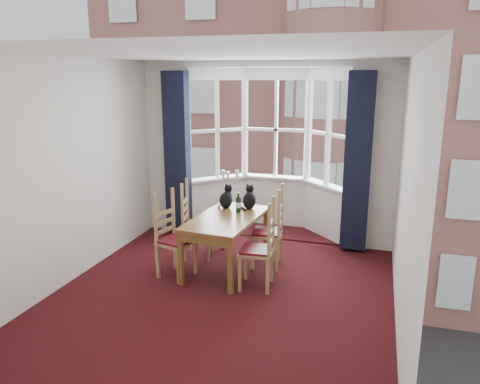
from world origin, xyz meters
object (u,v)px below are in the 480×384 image
at_px(wine_bottle, 238,204).
at_px(chair_right_near, 264,252).
at_px(chair_left_near, 171,241).
at_px(cat_right, 249,199).
at_px(cat_left, 226,199).
at_px(candle_extra, 237,174).
at_px(chair_right_far, 273,234).
at_px(chair_left_far, 191,226).
at_px(candle_short, 228,175).
at_px(candle_tall, 223,174).
at_px(dining_table, 227,223).

bearing_deg(wine_bottle, chair_right_near, -52.01).
distance_m(chair_left_near, cat_right, 1.27).
height_order(cat_left, candle_extra, cat_left).
xyz_separation_m(chair_right_far, cat_left, (-0.73, 0.15, 0.40)).
bearing_deg(chair_left_far, wine_bottle, -0.84).
xyz_separation_m(chair_right_near, candle_short, (-1.17, 2.19, 0.45)).
bearing_deg(candle_short, wine_bottle, -66.93).
relative_size(chair_left_near, chair_right_far, 1.00).
bearing_deg(cat_left, chair_left_near, -121.69).
bearing_deg(cat_left, wine_bottle, -36.06).
bearing_deg(chair_left_near, candle_extra, 83.46).
xyz_separation_m(chair_left_near, cat_right, (0.83, 0.88, 0.40)).
height_order(chair_left_near, candle_extra, candle_extra).
bearing_deg(chair_right_far, candle_short, 127.39).
height_order(chair_left_near, wine_bottle, wine_bottle).
relative_size(chair_left_far, candle_short, 8.53).
relative_size(cat_right, candle_extra, 2.47).
height_order(cat_left, candle_short, cat_left).
bearing_deg(chair_left_near, candle_tall, 89.58).
xyz_separation_m(chair_left_far, chair_right_near, (1.24, -0.69, 0.00)).
bearing_deg(candle_extra, chair_right_near, -65.31).
distance_m(chair_left_near, candle_extra, 2.24).
distance_m(chair_left_far, chair_right_far, 1.21).
xyz_separation_m(cat_left, cat_right, (0.32, 0.06, 0.00)).
bearing_deg(chair_left_near, cat_left, 58.31).
xyz_separation_m(wine_bottle, candle_short, (-0.64, 1.51, 0.06)).
xyz_separation_m(chair_left_near, candle_short, (0.09, 2.15, 0.45)).
xyz_separation_m(dining_table, candle_short, (-0.55, 1.76, 0.27)).
distance_m(chair_right_far, candle_short, 1.93).
bearing_deg(chair_right_far, candle_extra, 123.01).
relative_size(dining_table, chair_left_near, 1.64).
relative_size(wine_bottle, candle_short, 2.64).
relative_size(wine_bottle, candle_tall, 2.09).
xyz_separation_m(cat_left, wine_bottle, (0.23, -0.17, -0.01)).
bearing_deg(chair_left_near, chair_left_far, 88.01).
xyz_separation_m(chair_right_near, wine_bottle, (-0.53, 0.68, 0.39)).
relative_size(cat_left, cat_right, 0.99).
xyz_separation_m(chair_left_far, cat_right, (0.80, 0.22, 0.40)).
xyz_separation_m(chair_right_near, candle_extra, (-1.01, 2.21, 0.47)).
bearing_deg(chair_right_near, cat_right, 115.59).
xyz_separation_m(cat_left, candle_short, (-0.41, 1.34, 0.05)).
height_order(chair_left_near, chair_right_near, same).
relative_size(chair_right_far, wine_bottle, 3.23).
bearing_deg(cat_left, chair_left_far, -161.78).
xyz_separation_m(dining_table, wine_bottle, (0.09, 0.26, 0.21)).
height_order(chair_left_far, candle_tall, candle_tall).
height_order(chair_left_far, candle_extra, candle_extra).
height_order(chair_right_far, candle_extra, candle_extra).
distance_m(dining_table, candle_tall, 1.87).
height_order(chair_left_far, chair_right_near, same).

